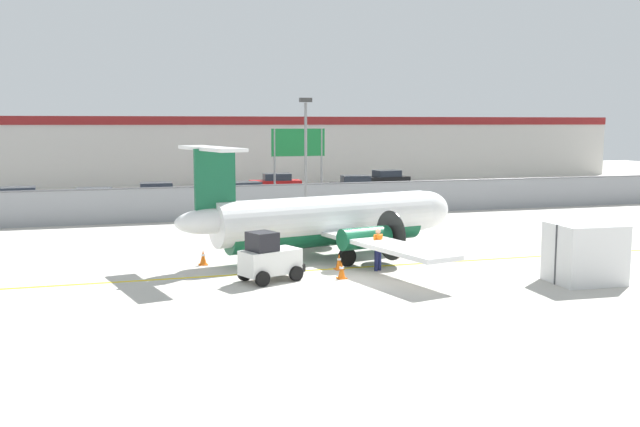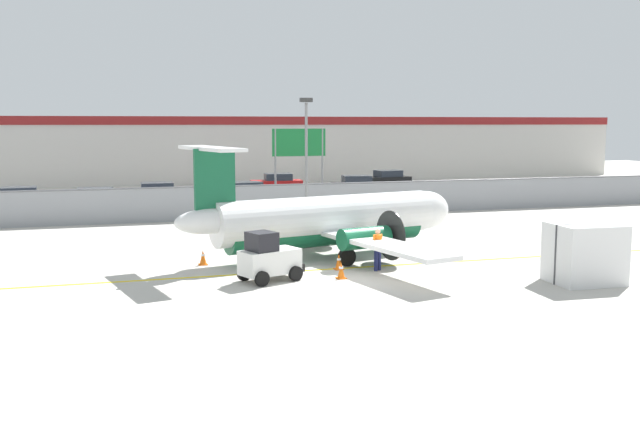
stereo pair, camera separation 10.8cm
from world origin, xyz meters
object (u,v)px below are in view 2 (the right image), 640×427
object	(u,v)px
traffic_cone_far_right	(341,270)
apron_light_pole	(306,151)
parked_car_2	(156,194)
traffic_cone_far_left	(279,253)
baggage_tug	(269,258)
parked_car_6	(387,179)
commuter_airplane	(331,220)
highway_sign	(299,149)
traffic_cone_near_right	(339,262)
parked_car_4	(277,183)
parked_car_3	(247,193)
cargo_container	(585,253)
ground_crew_worker	(378,247)
parked_car_0	(17,199)
parked_car_5	(358,186)
traffic_cone_near_left	(203,257)

from	to	relation	value
traffic_cone_far_right	apron_light_pole	world-z (taller)	apron_light_pole
apron_light_pole	parked_car_2	bearing A→B (deg)	122.66
traffic_cone_far_left	traffic_cone_far_right	distance (m)	4.43
baggage_tug	parked_car_6	world-z (taller)	baggage_tug
commuter_airplane	apron_light_pole	bearing A→B (deg)	68.13
highway_sign	traffic_cone_near_right	bearing A→B (deg)	-99.92
highway_sign	parked_car_4	bearing A→B (deg)	83.85
parked_car_3	highway_sign	xyz separation A→B (m)	(2.64, -4.63, 3.24)
traffic_cone_far_left	parked_car_2	size ratio (longest dim) A/B	0.15
cargo_container	commuter_airplane	bearing A→B (deg)	136.23
commuter_airplane	traffic_cone_far_right	xyz separation A→B (m)	(-0.99, -4.48, -1.29)
baggage_tug	parked_car_2	bearing A→B (deg)	74.08
parked_car_2	parked_car_6	bearing A→B (deg)	-158.69
parked_car_4	apron_light_pole	distance (m)	19.04
parked_car_2	parked_car_6	distance (m)	21.99
commuter_airplane	highway_sign	world-z (taller)	highway_sign
parked_car_2	ground_crew_worker	bearing A→B (deg)	106.54
traffic_cone_near_right	traffic_cone_far_right	world-z (taller)	same
parked_car_3	parked_car_4	world-z (taller)	same
parked_car_4	commuter_airplane	bearing A→B (deg)	85.31
traffic_cone_far_left	ground_crew_worker	bearing A→B (deg)	-44.35
parked_car_0	parked_car_5	distance (m)	25.13
parked_car_0	parked_car_2	bearing A→B (deg)	-176.30
parked_car_3	parked_car_6	distance (m)	16.87
parked_car_0	parked_car_4	world-z (taller)	same
cargo_container	parked_car_2	world-z (taller)	cargo_container
parked_car_0	parked_car_3	xyz separation A→B (m)	(15.22, -0.12, 0.00)
parked_car_0	parked_car_4	xyz separation A→B (m)	(19.19, 7.62, 0.00)
traffic_cone_far_left	highway_sign	world-z (taller)	highway_sign
commuter_airplane	parked_car_4	xyz separation A→B (m)	(4.02, 28.08, -0.71)
cargo_container	traffic_cone_near_left	xyz separation A→B (m)	(-13.05, 7.34, -0.79)
parked_car_4	highway_sign	size ratio (longest dim) A/B	0.78
cargo_container	parked_car_5	distance (m)	31.71
parked_car_6	highway_sign	distance (m)	18.19
traffic_cone_near_right	highway_sign	world-z (taller)	highway_sign
traffic_cone_near_right	parked_car_0	xyz separation A→B (m)	(-14.61, 23.29, 0.58)
commuter_airplane	traffic_cone_near_left	distance (m)	5.84
traffic_cone_far_left	parked_car_3	world-z (taller)	parked_car_3
commuter_airplane	traffic_cone_far_left	xyz separation A→B (m)	(-2.43, -0.29, -1.29)
baggage_tug	traffic_cone_far_right	size ratio (longest dim) A/B	4.02
ground_crew_worker	apron_light_pole	bearing A→B (deg)	146.57
parked_car_3	parked_car_6	world-z (taller)	same
ground_crew_worker	parked_car_6	world-z (taller)	same
parked_car_6	apron_light_pole	distance (m)	23.83
parked_car_0	parked_car_5	xyz separation A→B (m)	(24.89, 3.47, 0.00)
parked_car_0	parked_car_4	distance (m)	20.65
traffic_cone_far_left	parked_car_3	xyz separation A→B (m)	(2.47, 20.63, 0.58)
cargo_container	highway_sign	xyz separation A→B (m)	(-4.68, 23.41, 3.04)
apron_light_pole	traffic_cone_far_right	bearing A→B (deg)	-100.04
baggage_tug	apron_light_pole	size ratio (longest dim) A/B	0.35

